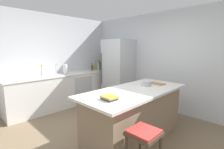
{
  "coord_description": "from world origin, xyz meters",
  "views": [
    {
      "loc": [
        2.08,
        -1.82,
        1.65
      ],
      "look_at": [
        -0.76,
        1.05,
        1.0
      ],
      "focal_mm": 26.02,
      "sensor_mm": 36.0,
      "label": 1
    }
  ],
  "objects_px": {
    "sink_faucet": "(56,69)",
    "flower_vase": "(42,73)",
    "bar_stool": "(144,139)",
    "olive_oil_bottle": "(96,67)",
    "whiskey_bottle": "(99,66)",
    "soda_bottle": "(105,65)",
    "paper_towel_roll": "(65,69)",
    "syrup_bottle": "(92,67)",
    "cookbook_stack": "(109,98)",
    "refrigerator": "(118,71)",
    "kitchen_island": "(135,113)",
    "cutting_board": "(156,83)",
    "vinegar_bottle": "(104,66)",
    "gin_bottle": "(98,67)",
    "mixing_bowl": "(146,83)"
  },
  "relations": [
    {
      "from": "kitchen_island",
      "to": "cutting_board",
      "type": "xyz_separation_m",
      "value": [
        0.02,
        0.71,
        0.46
      ]
    },
    {
      "from": "kitchen_island",
      "to": "syrup_bottle",
      "type": "bearing_deg",
      "value": 158.07
    },
    {
      "from": "bar_stool",
      "to": "sink_faucet",
      "type": "height_order",
      "value": "sink_faucet"
    },
    {
      "from": "flower_vase",
      "to": "vinegar_bottle",
      "type": "bearing_deg",
      "value": 89.06
    },
    {
      "from": "cookbook_stack",
      "to": "mixing_bowl",
      "type": "xyz_separation_m",
      "value": [
        -0.13,
        1.14,
        0.01
      ]
    },
    {
      "from": "sink_faucet",
      "to": "paper_towel_roll",
      "type": "bearing_deg",
      "value": 78.66
    },
    {
      "from": "olive_oil_bottle",
      "to": "cutting_board",
      "type": "bearing_deg",
      "value": -9.39
    },
    {
      "from": "soda_bottle",
      "to": "cutting_board",
      "type": "distance_m",
      "value": 2.58
    },
    {
      "from": "flower_vase",
      "to": "mixing_bowl",
      "type": "bearing_deg",
      "value": 24.84
    },
    {
      "from": "sink_faucet",
      "to": "whiskey_bottle",
      "type": "relative_size",
      "value": 0.94
    },
    {
      "from": "olive_oil_bottle",
      "to": "whiskey_bottle",
      "type": "bearing_deg",
      "value": 95.06
    },
    {
      "from": "whiskey_bottle",
      "to": "mixing_bowl",
      "type": "xyz_separation_m",
      "value": [
        2.45,
        -0.9,
        -0.1
      ]
    },
    {
      "from": "mixing_bowl",
      "to": "gin_bottle",
      "type": "bearing_deg",
      "value": 161.43
    },
    {
      "from": "kitchen_island",
      "to": "flower_vase",
      "type": "distance_m",
      "value": 2.57
    },
    {
      "from": "olive_oil_bottle",
      "to": "syrup_bottle",
      "type": "height_order",
      "value": "olive_oil_bottle"
    },
    {
      "from": "sink_faucet",
      "to": "whiskey_bottle",
      "type": "bearing_deg",
      "value": 89.0
    },
    {
      "from": "olive_oil_bottle",
      "to": "gin_bottle",
      "type": "bearing_deg",
      "value": 66.79
    },
    {
      "from": "sink_faucet",
      "to": "vinegar_bottle",
      "type": "relative_size",
      "value": 1.07
    },
    {
      "from": "cookbook_stack",
      "to": "cutting_board",
      "type": "xyz_separation_m",
      "value": [
        -0.06,
        1.45,
        -0.02
      ]
    },
    {
      "from": "sink_faucet",
      "to": "syrup_bottle",
      "type": "xyz_separation_m",
      "value": [
        -0.03,
        1.27,
        -0.06
      ]
    },
    {
      "from": "kitchen_island",
      "to": "vinegar_bottle",
      "type": "bearing_deg",
      "value": 149.28
    },
    {
      "from": "vinegar_bottle",
      "to": "whiskey_bottle",
      "type": "relative_size",
      "value": 0.88
    },
    {
      "from": "whiskey_bottle",
      "to": "kitchen_island",
      "type": "bearing_deg",
      "value": -27.63
    },
    {
      "from": "cookbook_stack",
      "to": "kitchen_island",
      "type": "bearing_deg",
      "value": 96.17
    },
    {
      "from": "cutting_board",
      "to": "syrup_bottle",
      "type": "bearing_deg",
      "value": 173.02
    },
    {
      "from": "refrigerator",
      "to": "sink_faucet",
      "type": "bearing_deg",
      "value": -119.62
    },
    {
      "from": "vinegar_bottle",
      "to": "whiskey_bottle",
      "type": "xyz_separation_m",
      "value": [
        -0.12,
        -0.11,
        0.02
      ]
    },
    {
      "from": "olive_oil_bottle",
      "to": "syrup_bottle",
      "type": "relative_size",
      "value": 1.3
    },
    {
      "from": "paper_towel_roll",
      "to": "bar_stool",
      "type": "bearing_deg",
      "value": -13.23
    },
    {
      "from": "whiskey_bottle",
      "to": "gin_bottle",
      "type": "relative_size",
      "value": 1.13
    },
    {
      "from": "bar_stool",
      "to": "gin_bottle",
      "type": "bearing_deg",
      "value": 148.06
    },
    {
      "from": "bar_stool",
      "to": "olive_oil_bottle",
      "type": "distance_m",
      "value": 3.7
    },
    {
      "from": "kitchen_island",
      "to": "cutting_board",
      "type": "relative_size",
      "value": 6.12
    },
    {
      "from": "kitchen_island",
      "to": "bar_stool",
      "type": "xyz_separation_m",
      "value": [
        0.68,
        -0.73,
        0.08
      ]
    },
    {
      "from": "refrigerator",
      "to": "flower_vase",
      "type": "distance_m",
      "value": 2.16
    },
    {
      "from": "vinegar_bottle",
      "to": "syrup_bottle",
      "type": "height_order",
      "value": "vinegar_bottle"
    },
    {
      "from": "flower_vase",
      "to": "whiskey_bottle",
      "type": "xyz_separation_m",
      "value": [
        -0.08,
        1.99,
        0.02
      ]
    },
    {
      "from": "cookbook_stack",
      "to": "refrigerator",
      "type": "bearing_deg",
      "value": 129.65
    },
    {
      "from": "sink_faucet",
      "to": "flower_vase",
      "type": "relative_size",
      "value": 0.94
    },
    {
      "from": "gin_bottle",
      "to": "refrigerator",
      "type": "bearing_deg",
      "value": 8.07
    },
    {
      "from": "paper_towel_roll",
      "to": "olive_oil_bottle",
      "type": "distance_m",
      "value": 1.12
    },
    {
      "from": "paper_towel_roll",
      "to": "whiskey_bottle",
      "type": "relative_size",
      "value": 0.98
    },
    {
      "from": "soda_bottle",
      "to": "whiskey_bottle",
      "type": "relative_size",
      "value": 1.18
    },
    {
      "from": "whiskey_bottle",
      "to": "cookbook_stack",
      "type": "relative_size",
      "value": 1.29
    },
    {
      "from": "kitchen_island",
      "to": "cutting_board",
      "type": "height_order",
      "value": "cutting_board"
    },
    {
      "from": "soda_bottle",
      "to": "mixing_bowl",
      "type": "height_order",
      "value": "soda_bottle"
    },
    {
      "from": "mixing_bowl",
      "to": "whiskey_bottle",
      "type": "bearing_deg",
      "value": 159.87
    },
    {
      "from": "bar_stool",
      "to": "whiskey_bottle",
      "type": "relative_size",
      "value": 2.08
    },
    {
      "from": "bar_stool",
      "to": "soda_bottle",
      "type": "relative_size",
      "value": 1.76
    },
    {
      "from": "vinegar_bottle",
      "to": "gin_bottle",
      "type": "xyz_separation_m",
      "value": [
        -0.06,
        -0.2,
        0.01
      ]
    }
  ]
}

